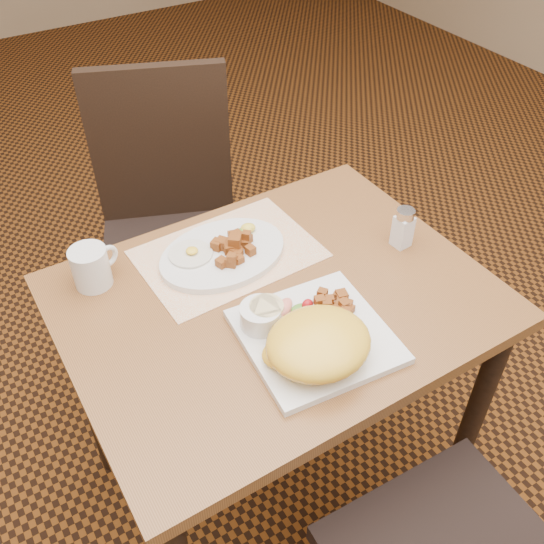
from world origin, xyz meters
The scene contains 15 objects.
ground centered at (0.00, 0.00, 0.00)m, with size 8.00×8.00×0.00m, color black.
table centered at (0.00, 0.00, 0.64)m, with size 0.90×0.70×0.75m.
chair_far centered at (0.02, 0.67, 0.54)m, with size 0.55×0.56×0.97m.
placemat centered at (-0.02, 0.18, 0.75)m, with size 0.40×0.28×0.00m, color white.
plate_square centered at (0.00, -0.15, 0.76)m, with size 0.28×0.28×0.02m, color silver.
plate_oval centered at (-0.04, 0.17, 0.76)m, with size 0.30×0.23×0.02m, color silver, non-canonical shape.
hollandaise_mound centered at (-0.03, -0.20, 0.80)m, with size 0.21×0.18×0.08m.
ramekin centered at (-0.08, -0.07, 0.79)m, with size 0.09×0.08×0.05m.
garnish_sq centered at (-0.01, -0.07, 0.78)m, with size 0.09×0.06×0.03m.
fried_egg centered at (-0.11, 0.20, 0.77)m, with size 0.10×0.10×0.02m.
garnish_ov centered at (0.04, 0.20, 0.78)m, with size 0.06×0.04×0.02m.
salt_shaker centered at (0.34, -0.01, 0.80)m, with size 0.05×0.05×0.10m.
coffee_mug centered at (-0.32, 0.24, 0.80)m, with size 0.11×0.08×0.09m.
home_fries_sq centered at (0.07, -0.12, 0.78)m, with size 0.10×0.10×0.04m.
home_fries_ov centered at (-0.02, 0.16, 0.78)m, with size 0.12×0.11×0.04m.
Camera 1 is at (-0.50, -0.80, 1.65)m, focal length 40.00 mm.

